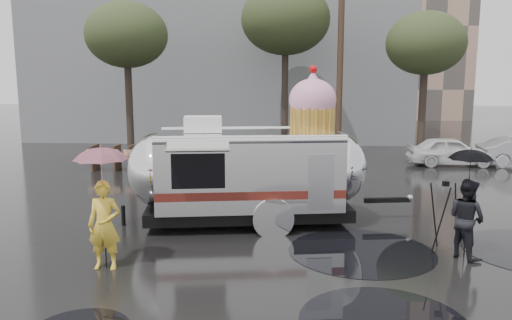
# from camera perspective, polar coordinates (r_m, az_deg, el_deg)

# --- Properties ---
(ground) EXTENTS (120.00, 120.00, 0.00)m
(ground) POSITION_cam_1_polar(r_m,az_deg,el_deg) (9.88, 2.15, -12.12)
(ground) COLOR black
(ground) RESTS_ON ground
(puddles) EXTENTS (10.77, 6.23, 0.01)m
(puddles) POSITION_cam_1_polar(r_m,az_deg,el_deg) (10.32, 19.42, -11.68)
(puddles) COLOR black
(puddles) RESTS_ON ground
(grey_building) EXTENTS (22.00, 12.00, 13.00)m
(grey_building) POSITION_cam_1_polar(r_m,az_deg,el_deg) (33.59, -3.50, 14.20)
(grey_building) COLOR slate
(grey_building) RESTS_ON ground
(utility_pole) EXTENTS (1.60, 0.28, 9.00)m
(utility_pole) POSITION_cam_1_polar(r_m,az_deg,el_deg) (23.32, 9.61, 11.65)
(utility_pole) COLOR #473323
(utility_pole) RESTS_ON ground
(tree_left) EXTENTS (3.64, 3.64, 6.95)m
(tree_left) POSITION_cam_1_polar(r_m,az_deg,el_deg) (23.43, -14.58, 13.59)
(tree_left) COLOR #382D26
(tree_left) RESTS_ON ground
(tree_mid) EXTENTS (4.20, 4.20, 8.03)m
(tree_mid) POSITION_cam_1_polar(r_m,az_deg,el_deg) (24.35, 3.39, 15.71)
(tree_mid) COLOR #382D26
(tree_mid) RESTS_ON ground
(tree_right) EXTENTS (3.36, 3.36, 6.42)m
(tree_right) POSITION_cam_1_polar(r_m,az_deg,el_deg) (22.97, 18.82, 12.42)
(tree_right) COLOR #382D26
(tree_right) RESTS_ON ground
(barricade_row) EXTENTS (4.30, 0.80, 1.00)m
(barricade_row) POSITION_cam_1_polar(r_m,az_deg,el_deg) (20.26, -12.82, 0.30)
(barricade_row) COLOR #473323
(barricade_row) RESTS_ON ground
(airstream_trailer) EXTENTS (7.38, 3.52, 4.01)m
(airstream_trailer) POSITION_cam_1_polar(r_m,az_deg,el_deg) (12.45, -0.49, -0.88)
(airstream_trailer) COLOR silver
(airstream_trailer) RESTS_ON ground
(person_left) EXTENTS (0.63, 0.43, 1.71)m
(person_left) POSITION_cam_1_polar(r_m,az_deg,el_deg) (9.97, -16.94, -7.13)
(person_left) COLOR yellow
(person_left) RESTS_ON ground
(umbrella_pink) EXTENTS (1.23, 1.23, 2.39)m
(umbrella_pink) POSITION_cam_1_polar(r_m,az_deg,el_deg) (9.72, -17.24, -0.83)
(umbrella_pink) COLOR #CF7991
(umbrella_pink) RESTS_ON ground
(person_right) EXTENTS (0.78, 0.89, 1.63)m
(person_right) POSITION_cam_1_polar(r_m,az_deg,el_deg) (10.98, 22.92, -6.19)
(person_right) COLOR black
(person_right) RESTS_ON ground
(umbrella_black) EXTENTS (1.04, 1.04, 2.26)m
(umbrella_black) POSITION_cam_1_polar(r_m,az_deg,el_deg) (10.76, 23.28, -0.58)
(umbrella_black) COLOR black
(umbrella_black) RESTS_ON ground
(tripod) EXTENTS (0.56, 0.63, 1.52)m
(tripod) POSITION_cam_1_polar(r_m,az_deg,el_deg) (11.19, 20.70, -5.33)
(tripod) COLOR black
(tripod) RESTS_ON ground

